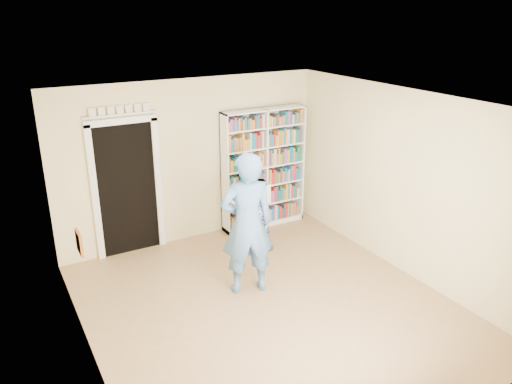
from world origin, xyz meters
TOP-DOWN VIEW (x-y plane):
  - floor at (0.00, 0.00)m, footprint 5.00×5.00m
  - ceiling at (0.00, 0.00)m, footprint 5.00×5.00m
  - wall_back at (0.00, 2.50)m, footprint 4.50×0.00m
  - wall_left at (-2.25, 0.00)m, footprint 0.00×5.00m
  - wall_right at (2.25, 0.00)m, footprint 0.00×5.00m
  - bookshelf at (1.28, 2.34)m, footprint 1.54×0.29m
  - doorway at (-1.10, 2.48)m, footprint 1.10×0.08m
  - wall_art at (-2.23, 0.20)m, footprint 0.03×0.25m
  - man_blue at (-0.04, 0.52)m, footprint 0.82×0.63m
  - man_plaid at (0.58, 1.55)m, footprint 0.82×0.65m
  - paper_sheet at (0.73, 1.32)m, footprint 0.20×0.08m

SIDE VIEW (x-z plane):
  - floor at x=0.00m, z-range 0.00..0.00m
  - man_plaid at x=0.58m, z-range 0.00..1.61m
  - man_blue at x=-0.04m, z-range 0.00..2.00m
  - paper_sheet at x=0.73m, z-range 0.86..1.16m
  - bookshelf at x=1.28m, z-range 0.01..2.13m
  - doorway at x=-1.10m, z-range -0.04..2.39m
  - wall_back at x=0.00m, z-range -0.90..3.60m
  - wall_left at x=-2.25m, z-range -1.15..3.85m
  - wall_right at x=2.25m, z-range -1.15..3.85m
  - wall_art at x=-2.23m, z-range 1.27..1.52m
  - ceiling at x=0.00m, z-range 2.70..2.70m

